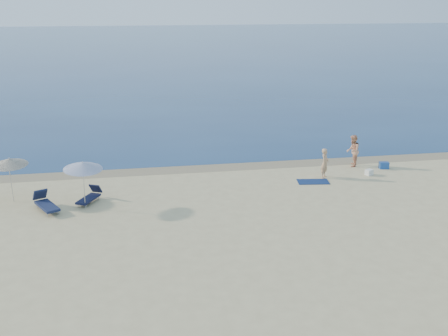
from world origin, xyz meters
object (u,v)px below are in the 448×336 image
at_px(person_right, 353,151).
at_px(umbrella_near, 83,166).
at_px(person_left, 325,163).
at_px(blue_cooler, 384,165).

xyz_separation_m(person_right, umbrella_near, (-14.38, -3.96, 1.07)).
bearing_deg(person_right, person_left, -28.02).
distance_m(person_left, umbrella_near, 12.39).
relative_size(person_left, umbrella_near, 0.70).
bearing_deg(blue_cooler, person_left, -156.89).
distance_m(person_left, person_right, 2.83).
height_order(person_left, umbrella_near, umbrella_near).
bearing_deg(person_right, blue_cooler, 89.74).
xyz_separation_m(person_right, blue_cooler, (1.57, -0.74, -0.71)).
bearing_deg(umbrella_near, person_right, -3.63).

